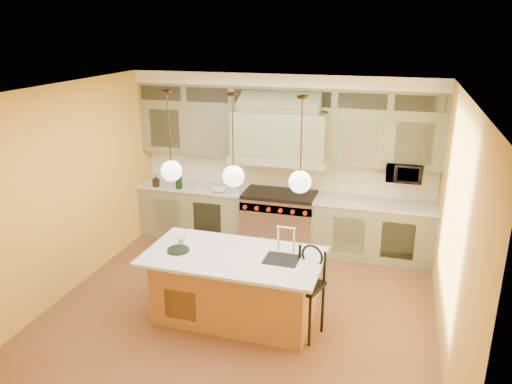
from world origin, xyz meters
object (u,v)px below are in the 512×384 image
(kitchen_island, at_px, (235,285))
(microwave, at_px, (404,172))
(counter_stool, at_px, (306,286))
(range, at_px, (279,219))

(kitchen_island, height_order, microwave, microwave)
(counter_stool, distance_m, microwave, 2.84)
(kitchen_island, xyz_separation_m, microwave, (1.96, 2.44, 0.98))
(kitchen_island, xyz_separation_m, counter_stool, (0.92, -0.08, 0.17))
(range, distance_m, kitchen_island, 2.33)
(range, height_order, counter_stool, counter_stool)
(range, relative_size, microwave, 2.21)
(range, height_order, microwave, microwave)
(microwave, bearing_deg, range, -176.88)
(kitchen_island, distance_m, counter_stool, 0.94)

